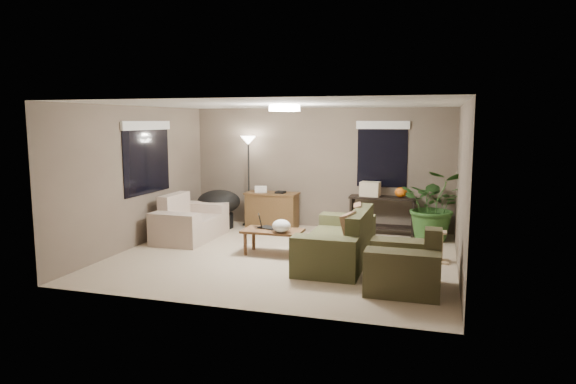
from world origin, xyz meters
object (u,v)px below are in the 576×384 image
(floor_lamp, at_px, (248,151))
(houseplant, at_px, (434,213))
(main_sofa, at_px, (340,244))
(cat_scratching_post, at_px, (439,249))
(loveseat, at_px, (189,223))
(desk, at_px, (272,210))
(console_table, at_px, (382,212))
(papasan_chair, at_px, (219,206))
(armchair, at_px, (405,268))
(coffee_table, at_px, (273,233))

(floor_lamp, relative_size, houseplant, 1.42)
(main_sofa, bearing_deg, floor_lamp, 136.47)
(houseplant, bearing_deg, cat_scratching_post, -86.02)
(loveseat, height_order, desk, loveseat)
(main_sofa, relative_size, loveseat, 1.38)
(console_table, bearing_deg, main_sofa, -100.51)
(desk, bearing_deg, papasan_chair, -164.56)
(armchair, height_order, papasan_chair, armchair)
(loveseat, bearing_deg, desk, 49.33)
(main_sofa, xyz_separation_m, cat_scratching_post, (1.52, 0.44, -0.08))
(armchair, distance_m, desk, 4.40)
(loveseat, bearing_deg, cat_scratching_post, -4.09)
(floor_lamp, bearing_deg, coffee_table, -59.87)
(loveseat, bearing_deg, main_sofa, -14.08)
(loveseat, distance_m, floor_lamp, 2.11)
(desk, distance_m, papasan_chair, 1.12)
(armchair, xyz_separation_m, console_table, (-0.68, 3.34, 0.14))
(coffee_table, relative_size, console_table, 0.77)
(console_table, distance_m, cat_scratching_post, 2.13)
(main_sofa, height_order, papasan_chair, main_sofa)
(cat_scratching_post, bearing_deg, console_table, 121.40)
(armchair, height_order, desk, armchair)
(armchair, bearing_deg, loveseat, 155.91)
(coffee_table, relative_size, houseplant, 0.74)
(coffee_table, distance_m, cat_scratching_post, 2.71)
(main_sofa, relative_size, papasan_chair, 1.84)
(main_sofa, bearing_deg, loveseat, 165.92)
(houseplant, bearing_deg, main_sofa, -125.68)
(console_table, distance_m, floor_lamp, 3.08)
(papasan_chair, bearing_deg, main_sofa, -32.49)
(loveseat, relative_size, armchair, 1.60)
(papasan_chair, relative_size, cat_scratching_post, 2.39)
(console_table, xyz_separation_m, cat_scratching_post, (1.10, -1.81, -0.22))
(armchair, relative_size, houseplant, 0.74)
(loveseat, bearing_deg, papasan_chair, 83.49)
(desk, xyz_separation_m, cat_scratching_post, (3.38, -1.73, -0.16))
(desk, relative_size, papasan_chair, 0.92)
(main_sofa, xyz_separation_m, loveseat, (-3.06, 0.77, 0.00))
(coffee_table, distance_m, papasan_chair, 2.48)
(coffee_table, bearing_deg, cat_scratching_post, 6.45)
(armchair, bearing_deg, floor_lamp, 136.04)
(armchair, distance_m, coffee_table, 2.58)
(loveseat, xyz_separation_m, floor_lamp, (0.63, 1.54, 1.30))
(coffee_table, height_order, houseplant, houseplant)
(desk, height_order, houseplant, houseplant)
(armchair, bearing_deg, cat_scratching_post, 74.48)
(main_sofa, bearing_deg, console_table, 79.49)
(console_table, height_order, cat_scratching_post, console_table)
(coffee_table, relative_size, desk, 0.91)
(coffee_table, xyz_separation_m, cat_scratching_post, (2.69, 0.30, -0.14))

